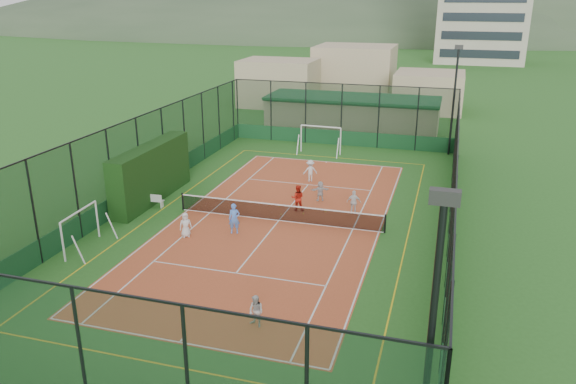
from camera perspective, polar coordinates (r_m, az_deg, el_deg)
name	(u,v)px	position (r m, az deg, el deg)	size (l,w,h in m)	color
ground	(279,221)	(30.86, -0.94, -2.94)	(300.00, 300.00, 0.00)	#2A6221
court_slab	(279,221)	(30.85, -0.94, -2.93)	(11.17, 23.97, 0.01)	#A34524
tennis_net	(279,212)	(30.66, -0.94, -2.02)	(11.67, 0.12, 1.06)	black
perimeter_fence	(279,178)	(29.99, -0.96, 1.48)	(18.12, 34.12, 5.00)	black
floodlight_se	(428,369)	(13.08, 14.01, -17.08)	(0.60, 0.26, 8.25)	black
floodlight_ne	(454,101)	(44.45, 16.47, 8.82)	(0.60, 0.26, 8.25)	black
clubhouse	(352,114)	(50.97, 6.53, 7.85)	(15.20, 7.20, 3.15)	tan
distant_hills	(430,35)	(177.79, 14.20, 15.19)	(200.00, 60.00, 24.00)	#384C33
hedge_left	(151,173)	(34.44, -13.71, 1.89)	(1.15, 7.68, 3.36)	black
white_bench	(151,200)	(33.68, -13.74, -0.77)	(1.52, 0.42, 0.85)	white
futsal_goal_near	(81,230)	(29.01, -20.30, -3.66)	(0.87, 3.01, 1.94)	white
futsal_goal_far	(321,140)	(43.76, 3.33, 5.31)	(3.27, 0.95, 2.11)	white
child_near_left	(186,225)	(29.11, -10.37, -3.30)	(0.63, 0.41, 1.29)	white
child_near_mid	(234,219)	(29.14, -5.48, -2.71)	(0.58, 0.38, 1.60)	#548BF0
child_near_right	(256,311)	(21.36, -3.26, -12.00)	(0.61, 0.48, 1.26)	silver
child_far_left	(310,171)	(37.07, 2.27, 2.18)	(0.95, 0.54, 1.47)	silver
child_far_right	(354,202)	(31.77, 6.71, -1.04)	(0.81, 0.34, 1.38)	white
child_far_back	(320,191)	(33.63, 3.30, 0.10)	(1.13, 0.36, 1.22)	silver
coach	(298,198)	(32.02, 0.98, -0.60)	(0.74, 0.58, 1.53)	red
tennis_balls	(297,211)	(32.06, 0.94, -1.97)	(2.86, 1.27, 0.07)	#CCE033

